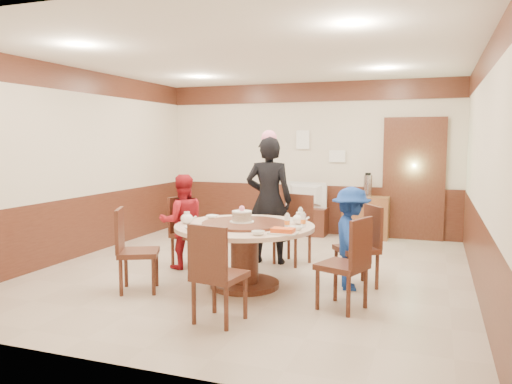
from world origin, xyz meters
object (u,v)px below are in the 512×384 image
(person_red, at_px, (182,221))
(birthday_cake, at_px, (242,216))
(person_standing, at_px, (269,200))
(tv_stand, at_px, (304,221))
(thermos, at_px, (368,186))
(person_blue, at_px, (351,238))
(shrimp_platter, at_px, (283,231))
(television, at_px, (304,195))
(side_cabinet, at_px, (366,217))
(banquet_table, at_px, (245,243))

(person_red, height_order, birthday_cake, person_red)
(person_standing, height_order, tv_stand, person_standing)
(person_red, height_order, thermos, person_red)
(person_blue, height_order, shrimp_platter, person_blue)
(birthday_cake, height_order, television, birthday_cake)
(person_red, distance_m, person_blue, 2.33)
(person_red, distance_m, side_cabinet, 3.62)
(shrimp_platter, height_order, thermos, thermos)
(tv_stand, bearing_deg, person_standing, -88.53)
(person_red, relative_size, person_blue, 1.06)
(thermos, bearing_deg, side_cabinet, 180.00)
(banquet_table, bearing_deg, shrimp_platter, -34.01)
(person_red, height_order, tv_stand, person_red)
(tv_stand, xyz_separation_m, television, (0.00, 0.00, 0.48))
(side_cabinet, bearing_deg, shrimp_platter, -95.44)
(side_cabinet, bearing_deg, person_blue, -85.69)
(person_red, bearing_deg, side_cabinet, -160.86)
(tv_stand, height_order, thermos, thermos)
(birthday_cake, height_order, shrimp_platter, birthday_cake)
(tv_stand, distance_m, television, 0.48)
(birthday_cake, bearing_deg, shrimp_platter, -32.64)
(person_blue, bearing_deg, birthday_cake, 90.78)
(birthday_cake, xyz_separation_m, television, (-0.12, 3.46, -0.11))
(person_standing, height_order, person_red, person_standing)
(person_standing, xyz_separation_m, side_cabinet, (1.06, 2.28, -0.52))
(person_standing, height_order, thermos, person_standing)
(person_blue, relative_size, shrimp_platter, 4.03)
(person_standing, bearing_deg, tv_stand, -97.38)
(person_red, xyz_separation_m, television, (0.97, 2.92, 0.09))
(person_blue, xyz_separation_m, thermos, (-0.21, 3.15, 0.34))
(person_standing, xyz_separation_m, person_red, (-1.02, -0.67, -0.26))
(person_red, height_order, person_blue, person_red)
(person_red, bearing_deg, person_blue, 139.57)
(banquet_table, xyz_separation_m, person_standing, (-0.10, 1.21, 0.36))
(person_blue, xyz_separation_m, television, (-1.36, 3.12, 0.13))
(person_red, height_order, side_cabinet, person_red)
(side_cabinet, bearing_deg, tv_stand, -178.47)
(person_standing, distance_m, person_red, 1.25)
(person_standing, relative_size, television, 2.20)
(banquet_table, distance_m, tv_stand, 3.48)
(banquet_table, height_order, birthday_cake, birthday_cake)
(person_blue, bearing_deg, thermos, -10.92)
(person_blue, xyz_separation_m, shrimp_platter, (-0.61, -0.75, 0.17))
(television, height_order, thermos, thermos)
(birthday_cake, bearing_deg, television, 92.02)
(person_red, xyz_separation_m, thermos, (2.11, 2.95, 0.30))
(person_standing, relative_size, thermos, 4.73)
(person_standing, distance_m, tv_stand, 2.34)
(banquet_table, distance_m, shrimp_platter, 0.76)
(person_red, bearing_deg, shrimp_platter, 115.60)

